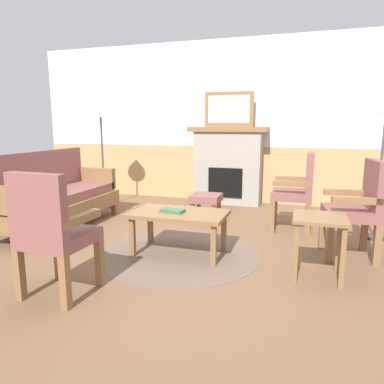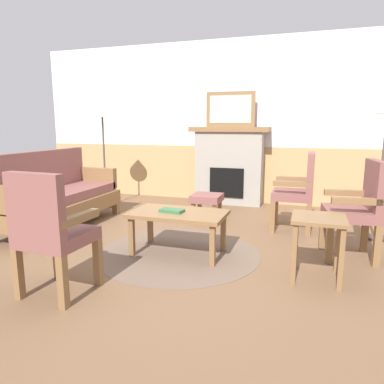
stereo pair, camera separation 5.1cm
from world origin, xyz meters
The scene contains 14 objects.
ground_plane centered at (0.00, 0.00, 0.00)m, with size 14.00×14.00×0.00m, color brown.
wall_back centered at (0.00, 2.60, 1.31)m, with size 7.20×0.14×2.70m.
fireplace centered at (0.00, 2.35, 0.65)m, with size 1.30×0.44×1.28m.
framed_picture centered at (0.00, 2.35, 1.56)m, with size 0.80×0.04×0.56m.
couch centered at (-1.80, 0.26, 0.40)m, with size 0.70×1.80×0.98m.
coffee_table centered at (0.03, -0.18, 0.39)m, with size 0.96×0.56×0.44m.
round_rug centered at (0.03, -0.18, 0.00)m, with size 1.68×1.68×0.01m, color brown.
book_on_table centered at (-0.03, -0.20, 0.46)m, with size 0.24×0.13×0.03m, color #33663D.
footstool centered at (-0.06, 1.19, 0.28)m, with size 0.40×0.40×0.36m.
armchair_near_fireplace centered at (1.74, 0.26, 0.54)m, with size 0.53×0.53×0.98m.
armchair_by_window_left centered at (1.16, 1.06, 0.54)m, with size 0.48×0.48×0.98m.
armchair_front_left centered at (-0.57, -1.34, 0.54)m, with size 0.50×0.50×0.98m.
side_table centered at (1.36, -0.38, 0.43)m, with size 0.44×0.44×0.55m.
floor_lamp_by_couch centered at (-1.84, 1.47, 1.45)m, with size 0.36×0.36×1.68m.
Camera 2 is at (1.25, -3.45, 1.31)m, focal length 33.14 mm.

